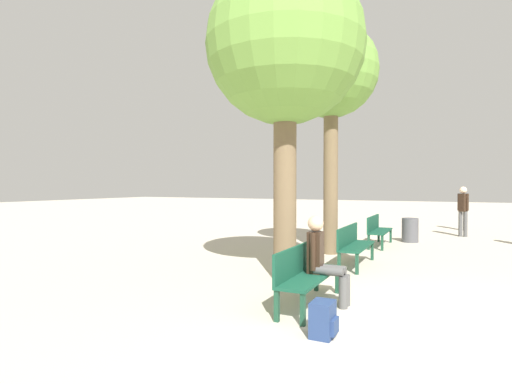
% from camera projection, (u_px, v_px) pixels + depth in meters
% --- Properties ---
extents(ground_plane, '(80.00, 80.00, 0.00)m').
position_uv_depth(ground_plane, '(468.00, 344.00, 4.24)').
color(ground_plane, beige).
extents(bench_row_0, '(0.43, 1.71, 0.84)m').
position_uv_depth(bench_row_0, '(305.00, 270.00, 5.62)').
color(bench_row_0, '#144733').
rests_on(bench_row_0, ground_plane).
extents(bench_row_1, '(0.43, 1.71, 0.84)m').
position_uv_depth(bench_row_1, '(353.00, 242.00, 8.38)').
color(bench_row_1, '#144733').
rests_on(bench_row_1, ground_plane).
extents(bench_row_2, '(0.43, 1.71, 0.84)m').
position_uv_depth(bench_row_2, '(377.00, 228.00, 11.14)').
color(bench_row_2, '#144733').
rests_on(bench_row_2, ground_plane).
extents(tree_row_0, '(2.83, 2.83, 5.60)m').
position_uv_depth(tree_row_0, '(285.00, 48.00, 7.08)').
color(tree_row_0, brown).
rests_on(tree_row_0, ground_plane).
extents(tree_row_1, '(2.30, 2.30, 5.65)m').
position_uv_depth(tree_row_1, '(331.00, 75.00, 9.78)').
color(tree_row_1, brown).
rests_on(tree_row_1, ground_plane).
extents(person_seated, '(0.59, 0.34, 1.26)m').
position_uv_depth(person_seated, '(323.00, 257.00, 5.66)').
color(person_seated, '#4C4C4C').
rests_on(person_seated, ground_plane).
extents(backpack, '(0.28, 0.31, 0.40)m').
position_uv_depth(backpack, '(323.00, 319.00, 4.44)').
color(backpack, navy).
rests_on(backpack, ground_plane).
extents(pedestrian_mid, '(0.32, 0.23, 1.60)m').
position_uv_depth(pedestrian_mid, '(463.00, 206.00, 14.97)').
color(pedestrian_mid, '#4C4C4C').
rests_on(pedestrian_mid, ground_plane).
extents(pedestrian_far, '(0.33, 0.29, 1.65)m').
position_uv_depth(pedestrian_far, '(463.00, 208.00, 13.09)').
color(pedestrian_far, '#4C4C4C').
rests_on(pedestrian_far, ground_plane).
extents(trash_bin, '(0.47, 0.47, 0.71)m').
position_uv_depth(trash_bin, '(410.00, 230.00, 11.85)').
color(trash_bin, '#4C4C51').
rests_on(trash_bin, ground_plane).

